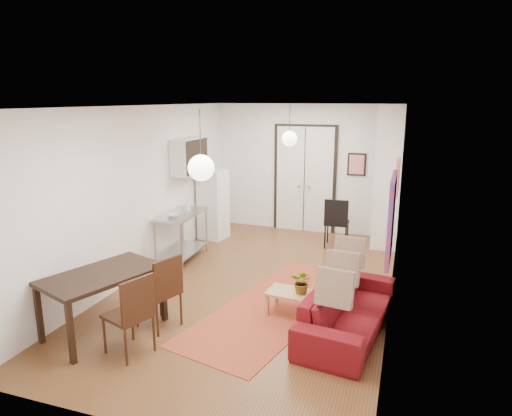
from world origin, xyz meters
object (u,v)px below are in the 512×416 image
(dining_table, at_px, (102,279))
(dining_chair_near, at_px, (162,282))
(black_side_chair, at_px, (338,217))
(coffee_table, at_px, (295,296))
(kitchen_counter, at_px, (182,230))
(dining_chair_far, at_px, (132,304))
(sofa, at_px, (349,309))
(fridge, at_px, (213,205))

(dining_table, distance_m, dining_chair_near, 0.76)
(dining_chair_near, relative_size, black_side_chair, 0.97)
(coffee_table, height_order, dining_table, dining_table)
(dining_chair_near, bearing_deg, kitchen_counter, -138.57)
(dining_chair_far, bearing_deg, black_side_chair, -179.67)
(sofa, height_order, dining_table, dining_table)
(black_side_chair, bearing_deg, coffee_table, 86.73)
(fridge, height_order, dining_chair_near, fridge)
(dining_chair_far, height_order, black_side_chair, black_side_chair)
(coffee_table, distance_m, fridge, 4.03)
(kitchen_counter, relative_size, dining_chair_near, 1.20)
(fridge, bearing_deg, black_side_chair, 15.31)
(dining_table, bearing_deg, fridge, 94.21)
(kitchen_counter, xyz_separation_m, dining_table, (0.32, -2.79, 0.13))
(coffee_table, relative_size, fridge, 0.55)
(fridge, relative_size, dining_table, 0.90)
(dining_chair_near, distance_m, black_side_chair, 4.52)
(coffee_table, height_order, dining_chair_far, dining_chair_far)
(kitchen_counter, bearing_deg, dining_table, -85.11)
(dining_chair_far, bearing_deg, dining_table, -92.30)
(dining_chair_near, relative_size, dining_chair_far, 1.00)
(coffee_table, distance_m, dining_table, 2.62)
(dining_chair_far, bearing_deg, sofa, 137.49)
(fridge, distance_m, dining_chair_near, 3.94)
(sofa, height_order, black_side_chair, black_side_chair)
(sofa, bearing_deg, dining_chair_near, 111.10)
(kitchen_counter, relative_size, dining_table, 0.72)
(sofa, bearing_deg, dining_chair_far, 125.41)
(coffee_table, bearing_deg, kitchen_counter, 148.77)
(fridge, bearing_deg, dining_chair_far, -70.57)
(fridge, bearing_deg, dining_table, -77.79)
(dining_chair_near, xyz_separation_m, dining_chair_far, (0.00, -0.70, 0.00))
(fridge, bearing_deg, kitchen_counter, -82.00)
(coffee_table, relative_size, dining_table, 0.50)
(sofa, height_order, dining_chair_near, dining_chair_near)
(dining_table, bearing_deg, sofa, 18.55)
(dining_chair_near, bearing_deg, dining_chair_far, 20.07)
(fridge, bearing_deg, sofa, -36.10)
(coffee_table, bearing_deg, dining_chair_near, -155.28)
(sofa, bearing_deg, fridge, 53.90)
(fridge, height_order, dining_table, fridge)
(kitchen_counter, height_order, dining_chair_near, dining_chair_near)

